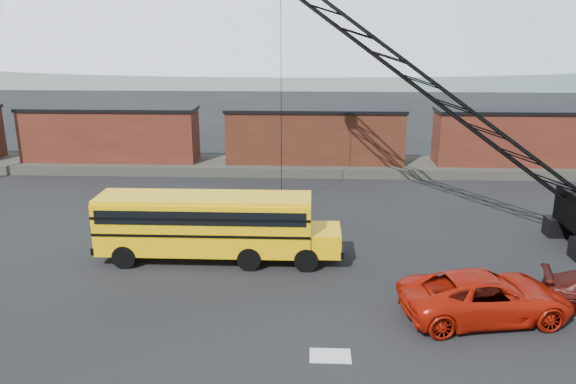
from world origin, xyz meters
The scene contains 9 objects.
ground centered at (0.00, 0.00, 0.00)m, with size 160.00×160.00×0.00m, color black.
gravel_berm centered at (0.00, 22.00, 0.35)m, with size 120.00×5.00×0.70m, color #454139.
boxcar_west_near centered at (-16.00, 22.00, 2.76)m, with size 13.70×3.10×4.17m.
boxcar_mid centered at (0.00, 22.00, 2.76)m, with size 13.70×3.10×4.17m.
boxcar_east_near centered at (16.00, 22.00, 2.76)m, with size 13.70×3.10×4.17m.
snow_patch centered at (0.50, -4.00, 0.01)m, with size 1.40×0.90×0.02m, color silver.
school_bus centered at (-4.87, 4.08, 1.79)m, with size 11.65×2.65×3.19m.
red_pickup centered at (6.46, -1.08, 0.90)m, with size 2.98×6.46×1.80m, color #B31808.
crawler_crane centered at (5.86, 9.17, 7.76)m, with size 20.38×7.84×13.95m.
Camera 1 is at (-0.21, -20.75, 10.66)m, focal length 35.00 mm.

